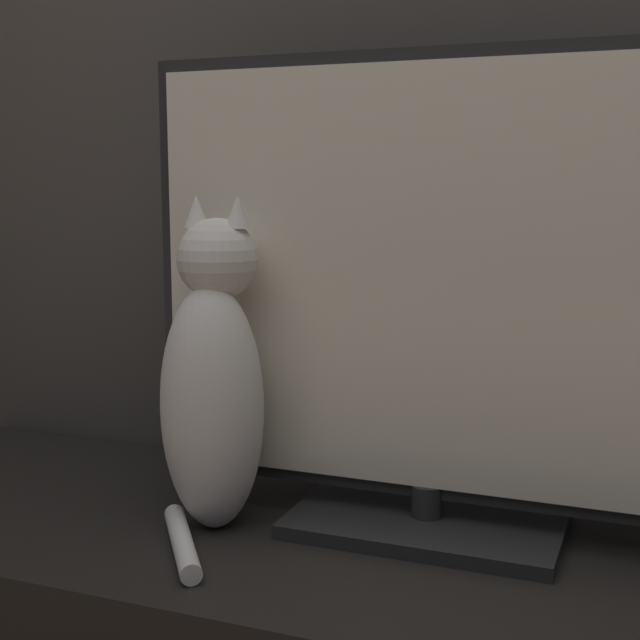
# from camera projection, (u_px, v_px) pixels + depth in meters

# --- Properties ---
(tv) EXTENTS (0.82, 0.22, 0.66)m
(tv) POSITION_uv_depth(u_px,v_px,m) (431.00, 303.00, 1.20)
(tv) COLOR black
(tv) RESTS_ON tv_stand
(cat) EXTENTS (0.15, 0.27, 0.46)m
(cat) POSITION_uv_depth(u_px,v_px,m) (214.00, 384.00, 1.23)
(cat) COLOR silver
(cat) RESTS_ON tv_stand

